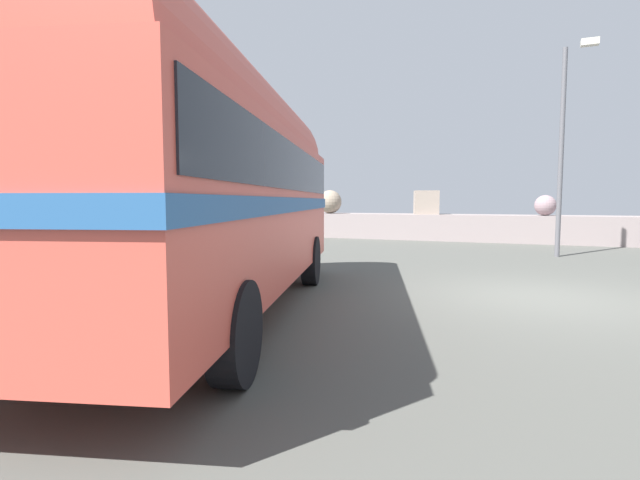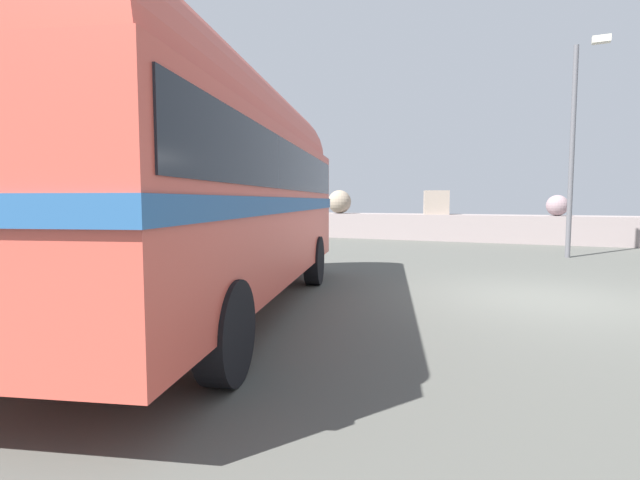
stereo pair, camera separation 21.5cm
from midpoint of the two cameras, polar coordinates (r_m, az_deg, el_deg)
name	(u,v)px [view 1 (the left image)]	position (r m, az deg, el deg)	size (l,w,h in m)	color
ground	(541,298)	(9.03, 24.24, -6.37)	(32.00, 26.00, 0.02)	#4F504A
breakwater	(532,227)	(20.69, 23.68, 1.48)	(31.36, 1.94, 2.43)	gray
vintage_coach	(211,175)	(7.11, -13.75, 7.55)	(4.69, 8.91, 3.70)	black
lamp_post	(565,140)	(15.73, 26.83, 10.63)	(0.84, 0.79, 6.07)	#5B5B60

